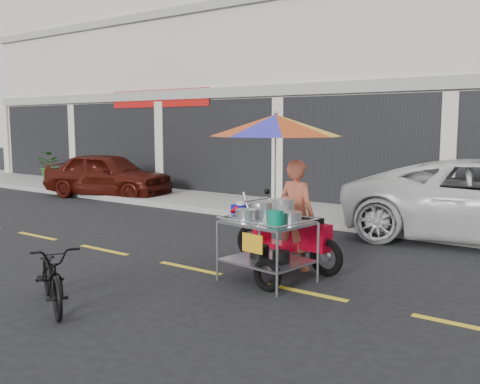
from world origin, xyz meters
The scene contains 8 objects.
ground centered at (0.00, 0.00, 0.00)m, with size 90.00×90.00×0.00m, color black.
sidewalk centered at (0.00, 5.50, 0.07)m, with size 45.00×3.00×0.15m, color gray.
centerline centered at (0.00, 0.00, 0.00)m, with size 42.00×0.10×0.01m, color gold.
maroon_sedan centered at (-9.37, 4.61, 0.68)m, with size 1.59×3.96×1.35m, color #3F0E08.
plant_tall centered at (-13.85, 5.72, 0.68)m, with size 0.96×0.83×1.07m, color #215417.
plant_short centered at (-11.54, 5.36, 0.66)m, with size 0.57×0.57×1.02m, color #215417.
near_bicycle centered at (-2.16, -2.29, 0.40)m, with size 0.53×1.52×0.80m, color black.
food_vendor_rig centered at (-0.68, 0.46, 1.49)m, with size 2.36×2.09×2.37m.
Camera 1 is at (3.30, -5.95, 2.18)m, focal length 40.00 mm.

